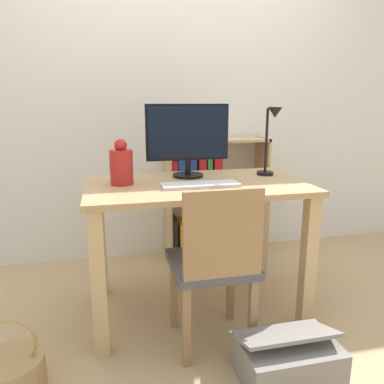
# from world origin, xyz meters

# --- Properties ---
(ground_plane) EXTENTS (10.00, 10.00, 0.00)m
(ground_plane) POSITION_xyz_m (0.00, 0.00, 0.00)
(ground_plane) COLOR tan
(wall_back) EXTENTS (8.00, 0.05, 2.60)m
(wall_back) POSITION_xyz_m (0.00, 0.93, 1.30)
(wall_back) COLOR silver
(wall_back) RESTS_ON ground_plane
(desk) EXTENTS (1.20, 0.72, 0.77)m
(desk) POSITION_xyz_m (0.00, 0.00, 0.62)
(desk) COLOR tan
(desk) RESTS_ON ground_plane
(monitor) EXTENTS (0.49, 0.18, 0.43)m
(monitor) POSITION_xyz_m (-0.01, 0.18, 1.01)
(monitor) COLOR black
(monitor) RESTS_ON desk
(keyboard) EXTENTS (0.41, 0.14, 0.02)m
(keyboard) POSITION_xyz_m (-0.00, -0.09, 0.78)
(keyboard) COLOR silver
(keyboard) RESTS_ON desk
(vase) EXTENTS (0.12, 0.12, 0.25)m
(vase) POSITION_xyz_m (-0.40, 0.05, 0.88)
(vase) COLOR #B2231E
(vase) RESTS_ON desk
(desk_lamp) EXTENTS (0.10, 0.19, 0.41)m
(desk_lamp) POSITION_xyz_m (0.47, 0.07, 1.02)
(desk_lamp) COLOR black
(desk_lamp) RESTS_ON desk
(chair) EXTENTS (0.40, 0.40, 0.85)m
(chair) POSITION_xyz_m (0.00, -0.38, 0.46)
(chair) COLOR #4C4C51
(chair) RESTS_ON ground_plane
(bookshelf) EXTENTS (0.78, 0.28, 0.94)m
(bookshelf) POSITION_xyz_m (0.21, 0.75, 0.50)
(bookshelf) COLOR tan
(bookshelf) RESTS_ON ground_plane
(basket) EXTENTS (0.28, 0.28, 0.34)m
(basket) POSITION_xyz_m (-0.92, -0.46, 0.09)
(basket) COLOR tan
(basket) RESTS_ON ground_plane
(storage_box) EXTENTS (0.43, 0.34, 0.25)m
(storage_box) POSITION_xyz_m (0.26, -0.67, 0.10)
(storage_box) COLOR gray
(storage_box) RESTS_ON ground_plane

